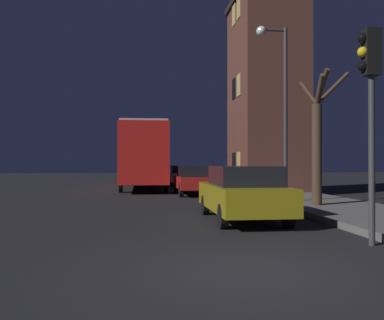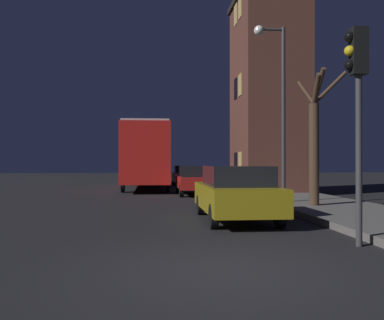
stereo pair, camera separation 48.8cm
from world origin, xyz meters
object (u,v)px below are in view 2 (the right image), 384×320
car_mid_lane (196,179)px  bare_tree (315,140)px  car_far_lane (186,175)px  streetlamp (276,88)px  traffic_light (357,89)px  bus (146,152)px  car_near_lane (236,192)px

car_mid_lane → bare_tree: bearing=-65.7°
bare_tree → car_far_lane: bare_tree is taller
streetlamp → car_far_lane: (-2.05, 15.49, -3.55)m
car_mid_lane → traffic_light: bearing=-82.5°
traffic_light → bus: 19.31m
traffic_light → bare_tree: (1.51, 5.94, -0.66)m
car_mid_lane → car_near_lane: bearing=-89.2°
bare_tree → car_far_lane: (-2.96, 16.81, -1.61)m
bare_tree → car_far_lane: bearing=100.0°
streetlamp → car_mid_lane: (-2.32, 5.85, -3.50)m
bare_tree → bus: size_ratio=0.40×
bus → car_near_lane: size_ratio=2.57×
bus → traffic_light: bearing=-77.4°
bus → car_mid_lane: (2.49, -5.72, -1.48)m
traffic_light → car_far_lane: bearing=93.6°
traffic_light → bus: bearing=102.6°
car_far_lane → bare_tree: bearing=-80.0°
car_mid_lane → streetlamp: bearing=-68.4°
bare_tree → car_near_lane: (-3.11, -2.22, -1.55)m
traffic_light → bus: size_ratio=0.37×
bus → car_far_lane: size_ratio=2.64×
streetlamp → bus: 12.70m
traffic_light → car_far_lane: traffic_light is taller
bare_tree → car_mid_lane: bearing=114.3°
bus → bare_tree: bearing=-66.1°
bare_tree → bus: (-5.72, 12.90, -0.08)m
car_mid_lane → car_far_lane: (0.28, 9.63, -0.05)m
bare_tree → bus: bearing=113.9°
streetlamp → car_far_lane: size_ratio=1.51×
streetlamp → car_far_lane: streetlamp is taller
traffic_light → car_far_lane: 22.90m
streetlamp → car_near_lane: size_ratio=1.47×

